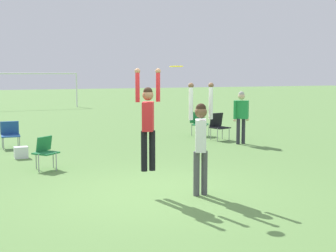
{
  "coord_description": "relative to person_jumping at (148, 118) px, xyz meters",
  "views": [
    {
      "loc": [
        -3.33,
        -8.2,
        2.33
      ],
      "look_at": [
        0.3,
        0.08,
        1.3
      ],
      "focal_mm": 50.0,
      "sensor_mm": 36.0,
      "label": 1
    }
  ],
  "objects": [
    {
      "name": "soccer_goal",
      "position": [
        0.52,
        23.95,
        0.36
      ],
      "size": [
        7.1,
        0.1,
        2.35
      ],
      "color": "white",
      "rests_on": "ground_plane"
    },
    {
      "name": "camping_chair_1",
      "position": [
        4.82,
        7.17,
        -0.97
      ],
      "size": [
        0.77,
        0.85,
        0.87
      ],
      "rotation": [
        0.0,
        0.0,
        2.54
      ],
      "color": "gray",
      "rests_on": "ground_plane"
    },
    {
      "name": "ground_plane",
      "position": [
        0.15,
        0.0,
        -1.48
      ],
      "size": [
        120.0,
        120.0,
        0.0
      ],
      "primitive_type": "plane",
      "color": "#608C47"
    },
    {
      "name": "camping_chair_0",
      "position": [
        -1.42,
        3.22,
        -1.01
      ],
      "size": [
        0.68,
        0.75,
        0.79
      ],
      "rotation": [
        0.0,
        0.0,
        3.81
      ],
      "color": "gray",
      "rests_on": "ground_plane"
    },
    {
      "name": "frisbee",
      "position": [
        0.41,
        -0.39,
        0.96
      ],
      "size": [
        0.25,
        0.25,
        0.02
      ],
      "color": "yellow"
    },
    {
      "name": "camping_chair_2",
      "position": [
        -1.89,
        6.99,
        -1.01
      ],
      "size": [
        0.59,
        0.62,
        0.83
      ],
      "rotation": [
        0.0,
        0.0,
        3.08
      ],
      "color": "gray",
      "rests_on": "ground_plane"
    },
    {
      "name": "cooler_box",
      "position": [
        -1.8,
        5.02,
        -1.33
      ],
      "size": [
        0.37,
        0.29,
        0.32
      ],
      "color": "white",
      "rests_on": "ground_plane"
    },
    {
      "name": "camping_chair_3",
      "position": [
        4.93,
        5.93,
        -0.94
      ],
      "size": [
        0.66,
        0.71,
        0.93
      ],
      "rotation": [
        0.0,
        0.0,
        3.38
      ],
      "color": "gray",
      "rests_on": "ground_plane"
    },
    {
      "name": "person_spectator_near",
      "position": [
        5.14,
        4.8,
        -0.44
      ],
      "size": [
        0.6,
        0.45,
        1.73
      ],
      "rotation": [
        0.0,
        0.0,
        -0.75
      ],
      "color": "#2D2D38",
      "rests_on": "ground_plane"
    },
    {
      "name": "person_defending",
      "position": [
        0.89,
        -0.44,
        -0.34
      ],
      "size": [
        0.53,
        0.42,
        2.15
      ],
      "rotation": [
        0.0,
        0.0,
        -2.03
      ],
      "color": "#4C4C51",
      "rests_on": "ground_plane"
    },
    {
      "name": "person_jumping",
      "position": [
        0.0,
        0.0,
        0.0
      ],
      "size": [
        0.52,
        0.42,
        1.95
      ],
      "rotation": [
        0.0,
        0.0,
        1.11
      ],
      "color": "black",
      "rests_on": "ground_plane"
    }
  ]
}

